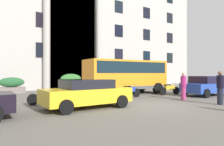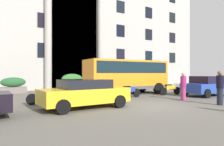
% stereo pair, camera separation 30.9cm
% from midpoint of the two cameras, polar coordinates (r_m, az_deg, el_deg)
% --- Properties ---
extents(ground_plane, '(80.00, 64.00, 0.12)m').
position_cam_midpoint_polar(ground_plane, '(10.80, 10.60, -9.37)').
color(ground_plane, '#615D55').
extents(office_building_facade, '(40.67, 9.61, 18.04)m').
position_cam_midpoint_polar(office_building_facade, '(27.23, -16.86, 15.59)').
color(office_building_facade, '#ABA6A0').
rests_on(office_building_facade, ground_plane).
extents(orange_minibus, '(6.89, 2.77, 2.71)m').
position_cam_midpoint_polar(orange_minibus, '(16.45, 3.51, -0.27)').
color(orange_minibus, orange).
rests_on(orange_minibus, ground_plane).
extents(bus_stop_sign, '(0.44, 0.08, 2.36)m').
position_cam_midpoint_polar(bus_stop_sign, '(20.56, 9.92, -0.64)').
color(bus_stop_sign, '#A09614').
rests_on(bus_stop_sign, ground_plane).
extents(hedge_planter_far_east, '(1.94, 0.94, 1.45)m').
position_cam_midpoint_polar(hedge_planter_far_east, '(25.18, 11.43, -2.28)').
color(hedge_planter_far_east, slate).
rests_on(hedge_planter_far_east, ground_plane).
extents(hedge_planter_entrance_left, '(2.17, 0.99, 1.63)m').
position_cam_midpoint_polar(hedge_planter_entrance_left, '(19.81, -11.90, -2.65)').
color(hedge_planter_entrance_left, slate).
rests_on(hedge_planter_entrance_left, ground_plane).
extents(hedge_planter_east, '(2.01, 0.79, 1.34)m').
position_cam_midpoint_polar(hedge_planter_east, '(18.66, -26.76, -3.24)').
color(hedge_planter_east, '#6E645D').
rests_on(hedge_planter_east, ground_plane).
extents(white_taxi_kerbside, '(3.94, 2.07, 1.47)m').
position_cam_midpoint_polar(white_taxi_kerbside, '(16.80, 24.43, -3.24)').
color(white_taxi_kerbside, '#23419B').
rests_on(white_taxi_kerbside, ground_plane).
extents(parked_estate_mid, '(4.26, 2.16, 1.38)m').
position_cam_midpoint_polar(parked_estate_mid, '(9.96, -8.00, -5.61)').
color(parked_estate_mid, gold).
rests_on(parked_estate_mid, ground_plane).
extents(motorcycle_near_kerb, '(2.01, 0.74, 0.89)m').
position_cam_midpoint_polar(motorcycle_near_kerb, '(11.54, -18.67, -6.16)').
color(motorcycle_near_kerb, black).
rests_on(motorcycle_near_kerb, ground_plane).
extents(motorcycle_far_end, '(1.96, 0.55, 0.89)m').
position_cam_midpoint_polar(motorcycle_far_end, '(16.38, 15.24, -4.35)').
color(motorcycle_far_end, black).
rests_on(motorcycle_far_end, ground_plane).
extents(scooter_by_planter, '(2.09, 0.55, 0.89)m').
position_cam_midpoint_polar(scooter_by_planter, '(13.92, 4.07, -5.10)').
color(scooter_by_planter, black).
rests_on(scooter_by_planter, ground_plane).
extents(pedestrian_woman_dark_dress, '(0.36, 0.36, 1.81)m').
position_cam_midpoint_polar(pedestrian_woman_dark_dress, '(12.26, 27.48, -3.64)').
color(pedestrian_woman_dark_dress, black).
rests_on(pedestrian_woman_dark_dress, ground_plane).
extents(pedestrian_woman_with_bag, '(0.36, 0.36, 1.73)m').
position_cam_midpoint_polar(pedestrian_woman_with_bag, '(13.58, 18.83, -3.49)').
color(pedestrian_woman_with_bag, '#A03166').
rests_on(pedestrian_woman_with_bag, ground_plane).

